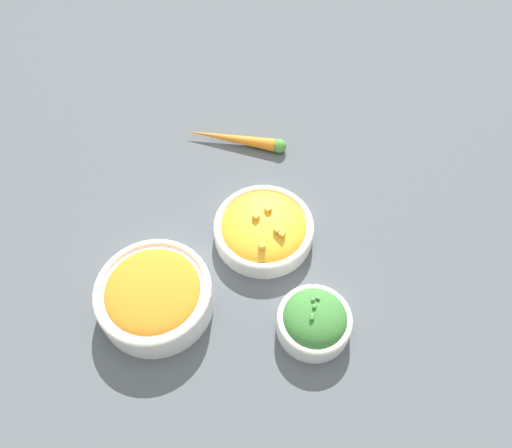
% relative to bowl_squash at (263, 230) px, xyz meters
% --- Properties ---
extents(ground_plane, '(3.00, 3.00, 0.00)m').
position_rel_bowl_squash_xyz_m(ground_plane, '(-0.00, -0.01, -0.02)').
color(ground_plane, '#4C5156').
extents(bowl_squash, '(0.17, 0.17, 0.06)m').
position_rel_bowl_squash_xyz_m(bowl_squash, '(0.00, 0.00, 0.00)').
color(bowl_squash, silver).
rests_on(bowl_squash, ground_plane).
extents(bowl_carrots, '(0.18, 0.18, 0.06)m').
position_rel_bowl_squash_xyz_m(bowl_carrots, '(0.17, -0.12, 0.01)').
color(bowl_carrots, white).
rests_on(bowl_carrots, ground_plane).
extents(bowl_broccoli, '(0.11, 0.11, 0.07)m').
position_rel_bowl_squash_xyz_m(bowl_broccoli, '(0.13, 0.12, 0.00)').
color(bowl_broccoli, white).
rests_on(bowl_broccoli, ground_plane).
extents(loose_carrot, '(0.04, 0.20, 0.03)m').
position_rel_bowl_squash_xyz_m(loose_carrot, '(-0.19, -0.11, -0.01)').
color(loose_carrot, orange).
rests_on(loose_carrot, ground_plane).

